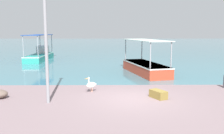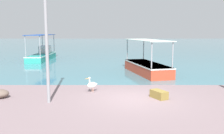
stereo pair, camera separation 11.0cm
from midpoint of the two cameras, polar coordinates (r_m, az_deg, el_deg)
The scene contains 7 objects.
ground at distance 11.73m, azimuth 5.02°, elevation -7.26°, with size 120.00×120.00×0.00m, color slate.
harbor_water at distance 59.35m, azimuth 0.79°, elevation 5.21°, with size 110.00×90.00×0.00m, color teal.
fishing_boat_center at distance 28.26m, azimuth -15.81°, elevation 2.77°, with size 1.76×6.55×2.73m.
fishing_boat_near_right at distance 18.65m, azimuth 7.88°, elevation 0.18°, with size 3.03×5.97×2.48m.
pelican at distance 12.93m, azimuth -4.60°, elevation -4.08°, with size 0.68×0.61×0.80m.
lamp_post at distance 11.00m, azimuth -14.86°, elevation 10.48°, with size 0.28×0.28×6.49m.
cargo_crate at distance 11.95m, azimuth 10.71°, elevation -6.16°, with size 0.85×0.45×0.37m, color olive.
Camera 2 is at (-1.01, -11.26, 3.13)m, focal length 40.00 mm.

